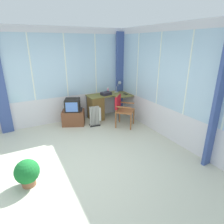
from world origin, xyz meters
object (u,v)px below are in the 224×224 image
at_px(desk, 98,106).
at_px(space_heater, 95,116).
at_px(tv_remote, 125,94).
at_px(wooden_armchair, 121,106).
at_px(desk_lamp, 119,85).
at_px(potted_plant, 27,172).
at_px(tv_on_stand, 73,113).
at_px(spray_bottle, 108,90).
at_px(paper_tray, 106,93).

height_order(desk, space_heater, desk).
relative_size(tv_remote, wooden_armchair, 0.16).
xyz_separation_m(desk_lamp, space_heater, (-1.11, -0.52, -0.73)).
height_order(wooden_armchair, potted_plant, wooden_armchair).
distance_m(tv_remote, potted_plant, 3.80).
height_order(tv_remote, tv_on_stand, tv_on_stand).
bearing_deg(potted_plant, space_heater, 41.47).
bearing_deg(spray_bottle, paper_tray, -131.72).
bearing_deg(potted_plant, paper_tray, 40.48).
xyz_separation_m(desk_lamp, tv_on_stand, (-1.66, -0.14, -0.68)).
bearing_deg(potted_plant, desk, 44.40).
relative_size(space_heater, potted_plant, 1.22).
xyz_separation_m(desk, space_heater, (-0.28, -0.47, -0.12)).
height_order(desk_lamp, spray_bottle, desk_lamp).
xyz_separation_m(space_heater, potted_plant, (-2.05, -1.81, -0.04)).
xyz_separation_m(tv_remote, potted_plant, (-3.19, -1.99, -0.53)).
bearing_deg(desk_lamp, tv_remote, -83.19).
bearing_deg(desk_lamp, paper_tray, -169.68).
distance_m(spray_bottle, potted_plant, 3.73).
distance_m(paper_tray, tv_on_stand, 1.22).
height_order(spray_bottle, paper_tray, spray_bottle).
bearing_deg(desk_lamp, desk, -176.37).
xyz_separation_m(spray_bottle, wooden_armchair, (-0.06, -0.96, -0.28)).
distance_m(desk, desk_lamp, 1.03).
xyz_separation_m(tv_remote, paper_tray, (-0.58, 0.24, 0.03)).
relative_size(paper_tray, wooden_armchair, 0.32).
xyz_separation_m(desk, spray_bottle, (0.45, 0.14, 0.46)).
relative_size(tv_remote, potted_plant, 0.31).
distance_m(desk, wooden_armchair, 0.93).
height_order(desk, wooden_armchair, wooden_armchair).
distance_m(tv_remote, spray_bottle, 0.60).
xyz_separation_m(desk, wooden_armchair, (0.39, -0.82, 0.18)).
bearing_deg(tv_remote, desk, 140.53).
bearing_deg(space_heater, desk, 59.24).
relative_size(desk, potted_plant, 2.71).
bearing_deg(wooden_armchair, desk, 115.36).
xyz_separation_m(wooden_armchair, potted_plant, (-2.72, -1.45, -0.34)).
distance_m(desk, tv_on_stand, 0.84).
bearing_deg(spray_bottle, potted_plant, -139.00).
bearing_deg(tv_on_stand, spray_bottle, 9.99).
relative_size(tv_remote, spray_bottle, 0.69).
bearing_deg(tv_on_stand, paper_tray, 2.24).
bearing_deg(tv_remote, desk_lamp, 75.40).
distance_m(spray_bottle, paper_tray, 0.25).
height_order(paper_tray, wooden_armchair, wooden_armchair).
bearing_deg(space_heater, desk_lamp, 25.23).
distance_m(space_heater, potted_plant, 2.73).
bearing_deg(paper_tray, wooden_armchair, -82.55).
bearing_deg(paper_tray, tv_remote, -22.30).
distance_m(paper_tray, wooden_armchair, 0.82).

